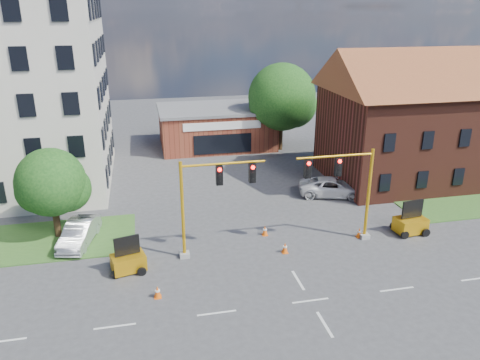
{
  "coord_description": "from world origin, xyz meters",
  "views": [
    {
      "loc": [
        -8.03,
        -19.58,
        14.53
      ],
      "look_at": [
        -1.64,
        10.0,
        3.28
      ],
      "focal_mm": 35.0,
      "sensor_mm": 36.0,
      "label": 1
    }
  ],
  "objects": [
    {
      "name": "tree_large",
      "position": [
        6.86,
        27.08,
        5.44
      ],
      "size": [
        7.38,
        7.03,
        9.19
      ],
      "color": "#322112",
      "rests_on": "ground"
    },
    {
      "name": "signal_mast_west",
      "position": [
        -4.36,
        6.0,
        3.92
      ],
      "size": [
        5.3,
        0.6,
        6.2
      ],
      "color": "gray",
      "rests_on": "ground"
    },
    {
      "name": "cone_d",
      "position": [
        5.72,
        6.18,
        0.34
      ],
      "size": [
        0.4,
        0.4,
        0.7
      ],
      "color": "#F35B0C",
      "rests_on": "ground"
    },
    {
      "name": "townhouse_row",
      "position": [
        18.0,
        16.0,
        5.93
      ],
      "size": [
        21.0,
        11.0,
        11.5
      ],
      "color": "#502318",
      "rests_on": "ground"
    },
    {
      "name": "signal_mast_east",
      "position": [
        4.36,
        6.0,
        3.92
      ],
      "size": [
        5.3,
        0.6,
        6.2
      ],
      "color": "gray",
      "rests_on": "ground"
    },
    {
      "name": "lane_markings",
      "position": [
        0.0,
        -3.0,
        0.01
      ],
      "size": [
        60.0,
        36.0,
        0.01
      ],
      "primitive_type": null,
      "color": "silver",
      "rests_on": "ground"
    },
    {
      "name": "cone_c",
      "position": [
        0.21,
        5.2,
        0.34
      ],
      "size": [
        0.4,
        0.4,
        0.7
      ],
      "color": "#F35B0C",
      "rests_on": "ground"
    },
    {
      "name": "tree_nw_front",
      "position": [
        -13.77,
        10.58,
        3.74
      ],
      "size": [
        4.67,
        4.45,
        6.14
      ],
      "color": "#322112",
      "rests_on": "ground"
    },
    {
      "name": "sedan_silver_front",
      "position": [
        -12.48,
        9.17,
        0.76
      ],
      "size": [
        2.58,
        4.84,
        1.51
      ],
      "primitive_type": "imported",
      "rotation": [
        0.0,
        0.0,
        -0.22
      ],
      "color": "#A3A6AA",
      "rests_on": "ground"
    },
    {
      "name": "cone_b",
      "position": [
        -0.39,
        7.79,
        0.34
      ],
      "size": [
        0.4,
        0.4,
        0.7
      ],
      "color": "#F35B0C",
      "rests_on": "ground"
    },
    {
      "name": "pickup_white",
      "position": [
        6.81,
        13.45,
        0.74
      ],
      "size": [
        5.85,
        3.93,
        1.49
      ],
      "primitive_type": "imported",
      "rotation": [
        0.0,
        0.0,
        1.27
      ],
      "color": "white",
      "rests_on": "ground"
    },
    {
      "name": "cone_a",
      "position": [
        -7.84,
        2.0,
        0.34
      ],
      "size": [
        0.4,
        0.4,
        0.7
      ],
      "color": "#F35B0C",
      "rests_on": "ground"
    },
    {
      "name": "ground",
      "position": [
        0.0,
        0.0,
        0.0
      ],
      "size": [
        120.0,
        120.0,
        0.0
      ],
      "primitive_type": "plane",
      "color": "#3C3C3E",
      "rests_on": "ground"
    },
    {
      "name": "brick_shop",
      "position": [
        0.0,
        29.98,
        2.16
      ],
      "size": [
        12.4,
        8.4,
        4.3
      ],
      "color": "maroon",
      "rests_on": "ground"
    },
    {
      "name": "trailer_east",
      "position": [
        9.35,
        6.02,
        0.72
      ],
      "size": [
        2.15,
        1.56,
        2.29
      ],
      "rotation": [
        0.0,
        0.0,
        0.11
      ],
      "color": "orange",
      "rests_on": "ground"
    },
    {
      "name": "trailer_west",
      "position": [
        -9.35,
        5.04,
        0.67
      ],
      "size": [
        2.13,
        1.68,
        2.14
      ],
      "rotation": [
        0.0,
        0.0,
        0.25
      ],
      "color": "orange",
      "rests_on": "ground"
    }
  ]
}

